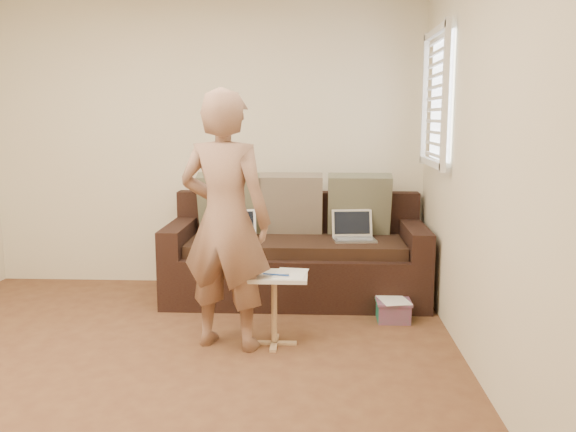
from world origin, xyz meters
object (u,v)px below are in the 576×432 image
object	(u,v)px
laptop_white	(237,241)
person	(225,221)
drinking_glass	(251,263)
laptop_silver	(354,241)
striped_box	(393,310)
sofa	(296,250)
side_table	(274,309)

from	to	relation	value
laptop_white	person	bearing A→B (deg)	-99.85
person	drinking_glass	distance (m)	0.37
laptop_silver	laptop_white	world-z (taller)	laptop_white
laptop_silver	striped_box	world-z (taller)	laptop_silver
laptop_silver	person	size ratio (longest dim) A/B	0.20
sofa	side_table	bearing A→B (deg)	-95.64
side_table	drinking_glass	distance (m)	0.36
laptop_silver	laptop_white	xyz separation A→B (m)	(-0.99, -0.05, 0.00)
person	drinking_glass	xyz separation A→B (m)	(0.16, 0.12, -0.31)
laptop_silver	drinking_glass	distance (m)	1.25
laptop_white	drinking_glass	distance (m)	0.96
sofa	drinking_glass	world-z (taller)	sofa
sofa	striped_box	distance (m)	1.02
person	side_table	world-z (taller)	person
sofa	laptop_white	xyz separation A→B (m)	(-0.50, -0.10, 0.10)
sofa	laptop_white	size ratio (longest dim) A/B	6.37
sofa	laptop_white	bearing A→B (deg)	-168.60
laptop_white	side_table	size ratio (longest dim) A/B	0.69
striped_box	drinking_glass	bearing A→B (deg)	-156.26
drinking_glass	striped_box	distance (m)	1.24
laptop_white	drinking_glass	bearing A→B (deg)	-90.06
laptop_silver	side_table	bearing A→B (deg)	-126.31
sofa	person	size ratio (longest dim) A/B	1.26
person	side_table	size ratio (longest dim) A/B	3.50
person	sofa	bearing A→B (deg)	-95.83
laptop_silver	drinking_glass	xyz separation A→B (m)	(-0.77, -0.98, 0.04)
sofa	striped_box	world-z (taller)	sofa
laptop_silver	striped_box	distance (m)	0.73
sofa	laptop_white	world-z (taller)	sofa
side_table	drinking_glass	size ratio (longest dim) A/B	4.16
sofa	person	bearing A→B (deg)	-110.51
laptop_white	striped_box	bearing A→B (deg)	-33.82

